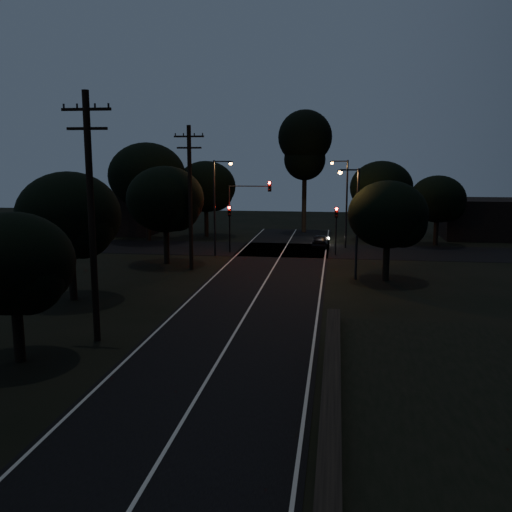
% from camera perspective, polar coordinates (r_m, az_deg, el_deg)
% --- Properties ---
extents(road_surface, '(60.00, 70.00, 0.03)m').
position_cam_1_polar(road_surface, '(40.79, 1.41, -1.77)').
color(road_surface, black).
rests_on(road_surface, ground).
extents(utility_pole_mid, '(2.20, 0.30, 11.00)m').
position_cam_1_polar(utility_pole_mid, '(25.98, -16.15, 4.04)').
color(utility_pole_mid, black).
rests_on(utility_pole_mid, ground).
extents(utility_pole_far, '(2.20, 0.30, 10.50)m').
position_cam_1_polar(utility_pole_far, '(42.04, -6.61, 6.04)').
color(utility_pole_far, black).
rests_on(utility_pole_far, ground).
extents(tree_left_b, '(4.79, 4.79, 6.09)m').
position_cam_1_polar(tree_left_b, '(24.34, -22.86, -0.97)').
color(tree_left_b, black).
rests_on(tree_left_b, ground).
extents(tree_left_c, '(5.89, 5.89, 7.43)m').
position_cam_1_polar(tree_left_c, '(34.09, -17.96, 3.64)').
color(tree_left_c, black).
rests_on(tree_left_c, ground).
extents(tree_left_d, '(5.99, 5.99, 7.60)m').
position_cam_1_polar(tree_left_d, '(44.50, -8.85, 5.46)').
color(tree_left_d, black).
rests_on(tree_left_d, ground).
extents(tree_far_nw, '(6.24, 6.24, 7.90)m').
position_cam_1_polar(tree_far_nw, '(60.05, -4.85, 6.81)').
color(tree_far_nw, black).
rests_on(tree_far_nw, ground).
extents(tree_far_w, '(7.61, 7.61, 9.70)m').
position_cam_1_polar(tree_far_w, '(57.47, -10.64, 7.73)').
color(tree_far_w, black).
rests_on(tree_far_w, ground).
extents(tree_far_ne, '(6.26, 6.26, 7.92)m').
position_cam_1_polar(tree_far_ne, '(58.71, 12.65, 6.55)').
color(tree_far_ne, black).
rests_on(tree_far_ne, ground).
extents(tree_far_e, '(5.19, 5.19, 6.59)m').
position_cam_1_polar(tree_far_e, '(56.42, 17.90, 5.32)').
color(tree_far_e, black).
rests_on(tree_far_e, ground).
extents(tree_right_a, '(5.29, 5.29, 6.73)m').
position_cam_1_polar(tree_right_a, '(38.82, 13.34, 3.88)').
color(tree_right_a, black).
rests_on(tree_right_a, ground).
extents(tall_pine, '(5.89, 5.89, 13.40)m').
position_cam_1_polar(tall_pine, '(63.70, 4.92, 11.05)').
color(tall_pine, black).
rests_on(tall_pine, ground).
extents(building_left, '(10.00, 8.00, 4.40)m').
position_cam_1_polar(building_left, '(65.67, -14.01, 4.25)').
color(building_left, black).
rests_on(building_left, ground).
extents(building_right, '(9.00, 7.00, 4.00)m').
position_cam_1_polar(building_right, '(63.76, 22.04, 3.49)').
color(building_right, black).
rests_on(building_right, ground).
extents(signal_left, '(0.28, 0.35, 4.10)m').
position_cam_1_polar(signal_left, '(49.72, -2.66, 3.59)').
color(signal_left, black).
rests_on(signal_left, ground).
extents(signal_right, '(0.28, 0.35, 4.10)m').
position_cam_1_polar(signal_right, '(48.86, 8.02, 3.40)').
color(signal_right, black).
rests_on(signal_right, ground).
extents(signal_mast, '(3.70, 0.35, 6.25)m').
position_cam_1_polar(signal_mast, '(49.30, -0.74, 5.30)').
color(signal_mast, black).
rests_on(signal_mast, ground).
extents(streetlight_a, '(1.66, 0.26, 8.00)m').
position_cam_1_polar(streetlight_a, '(47.76, -3.96, 5.49)').
color(streetlight_a, black).
rests_on(streetlight_a, ground).
extents(streetlight_b, '(1.66, 0.26, 8.00)m').
position_cam_1_polar(streetlight_b, '(52.70, 8.86, 5.80)').
color(streetlight_b, black).
rests_on(streetlight_b, ground).
extents(streetlight_c, '(1.46, 0.26, 7.50)m').
position_cam_1_polar(streetlight_c, '(38.78, 9.85, 3.98)').
color(streetlight_c, black).
rests_on(streetlight_c, ground).
extents(car, '(1.64, 3.66, 1.22)m').
position_cam_1_polar(car, '(53.19, 6.47, 1.53)').
color(car, black).
rests_on(car, ground).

